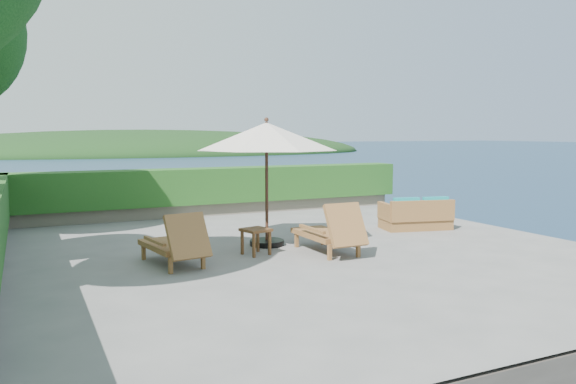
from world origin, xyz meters
name	(u,v)px	position (x,y,z in m)	size (l,w,h in m)	color
ground	(292,251)	(0.00, 0.00, 0.00)	(12.00, 12.00, 0.00)	gray
foundation	(292,325)	(0.00, 0.00, -1.55)	(12.00, 12.00, 3.00)	#514840
offshore_island	(146,154)	(25.00, 140.00, -3.00)	(126.00, 57.60, 12.60)	black
planter_wall_far	(208,208)	(0.00, 5.60, 0.18)	(12.00, 0.60, 0.36)	slate
hedge_far	(208,185)	(0.00, 5.60, 0.85)	(12.40, 0.90, 1.00)	#154C19
patio_umbrella	(267,138)	(-0.23, 0.72, 2.26)	(3.04, 3.04, 2.68)	black
lounge_left	(175,243)	(-2.43, -0.28, 0.42)	(0.97, 1.82, 1.00)	#956036
lounge_right	(330,231)	(0.57, -0.56, 0.44)	(0.85, 1.83, 1.05)	#956036
side_table	(256,233)	(-0.79, -0.03, 0.43)	(0.59, 0.59, 0.52)	brown
wicker_loveseat	(416,216)	(3.88, 0.97, 0.32)	(1.81, 1.20, 0.82)	#956036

